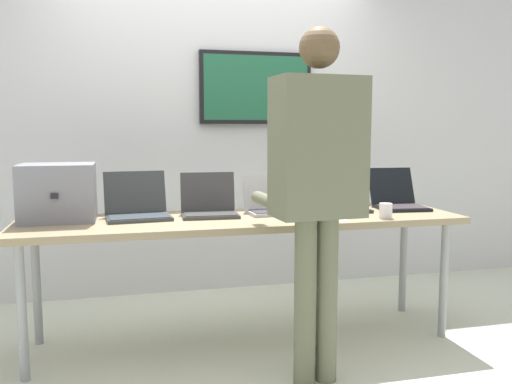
% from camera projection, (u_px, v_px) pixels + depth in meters
% --- Properties ---
extents(ground, '(8.00, 8.00, 0.04)m').
position_uv_depth(ground, '(244.00, 343.00, 3.34)').
color(ground, beige).
extents(back_wall, '(8.00, 0.11, 2.55)m').
position_uv_depth(back_wall, '(213.00, 132.00, 4.28)').
color(back_wall, silver).
rests_on(back_wall, ground).
extents(workbench, '(2.66, 0.70, 0.78)m').
position_uv_depth(workbench, '(243.00, 226.00, 3.26)').
color(workbench, '#8F7D5D').
rests_on(workbench, ground).
extents(equipment_box, '(0.42, 0.34, 0.33)m').
position_uv_depth(equipment_box, '(58.00, 192.00, 3.10)').
color(equipment_box, slate).
rests_on(equipment_box, workbench).
extents(laptop_station_0, '(0.40, 0.37, 0.27)m').
position_uv_depth(laptop_station_0, '(137.00, 208.00, 3.21)').
color(laptop_station_0, '#343938').
rests_on(laptop_station_0, workbench).
extents(laptop_station_1, '(0.36, 0.31, 0.26)m').
position_uv_depth(laptop_station_1, '(209.00, 206.00, 3.31)').
color(laptop_station_1, '#39383A').
rests_on(laptop_station_1, workbench).
extents(laptop_station_2, '(0.37, 0.28, 0.23)m').
position_uv_depth(laptop_station_2, '(274.00, 204.00, 3.41)').
color(laptop_station_2, '#B1B0B2').
rests_on(laptop_station_2, workbench).
extents(laptop_station_3, '(0.37, 0.42, 0.25)m').
position_uv_depth(laptop_station_3, '(335.00, 201.00, 3.52)').
color(laptop_station_3, '#252325').
rests_on(laptop_station_3, workbench).
extents(laptop_station_4, '(0.34, 0.40, 0.26)m').
position_uv_depth(laptop_station_4, '(398.00, 199.00, 3.61)').
color(laptop_station_4, black).
rests_on(laptop_station_4, workbench).
extents(person, '(0.47, 0.61, 1.80)m').
position_uv_depth(person, '(317.00, 172.00, 2.67)').
color(person, '#62664D').
rests_on(person, ground).
extents(coffee_mug, '(0.08, 0.08, 0.09)m').
position_uv_depth(coffee_mug, '(386.00, 211.00, 3.20)').
color(coffee_mug, white).
rests_on(coffee_mug, workbench).
extents(paper_sheet, '(0.27, 0.33, 0.00)m').
position_uv_depth(paper_sheet, '(322.00, 218.00, 3.19)').
color(paper_sheet, white).
rests_on(paper_sheet, workbench).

